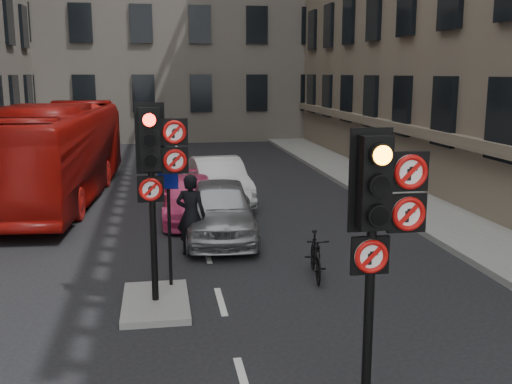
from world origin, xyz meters
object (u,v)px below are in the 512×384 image
object	(u,v)px
car_pink	(191,199)
info_sign	(169,213)
motorcycle	(316,256)
car_silver	(221,210)
signal_near	(380,213)
bus_red	(57,152)
signal_far	(156,160)
motorcyclist	(191,215)
car_white	(218,180)

from	to	relation	value
car_pink	info_sign	world-z (taller)	info_sign
motorcycle	info_sign	distance (m)	3.19
car_pink	motorcycle	distance (m)	6.03
car_pink	car_silver	bearing A→B (deg)	-72.61
signal_near	bus_red	bearing A→B (deg)	112.77
signal_far	motorcycle	size ratio (longest dim) A/B	2.27
car_silver	motorcyclist	world-z (taller)	motorcyclist
car_silver	info_sign	xyz separation A→B (m)	(-1.37, -3.67, 0.81)
bus_red	motorcyclist	distance (m)	8.06
car_white	car_pink	bearing A→B (deg)	-120.14
car_silver	bus_red	distance (m)	7.47
car_pink	bus_red	bearing A→B (deg)	142.66
car_pink	motorcyclist	xyz separation A→B (m)	(-0.21, -3.54, 0.36)
motorcyclist	info_sign	xyz separation A→B (m)	(-0.54, -2.32, 0.60)
car_silver	signal_near	bearing A→B (deg)	-78.96
car_white	info_sign	distance (m)	8.27
car_white	motorcyclist	world-z (taller)	motorcyclist
signal_near	car_white	distance (m)	12.93
signal_far	car_silver	bearing A→B (deg)	70.24
car_silver	car_pink	bearing A→B (deg)	110.10
car_white	signal_far	bearing A→B (deg)	-107.77
car_silver	bus_red	bearing A→B (deg)	135.15
car_white	motorcycle	size ratio (longest dim) A/B	2.79
motorcyclist	car_white	bearing A→B (deg)	-83.25
info_sign	motorcycle	bearing A→B (deg)	19.76
signal_near	bus_red	world-z (taller)	signal_near
signal_near	car_white	xyz separation A→B (m)	(-0.62, 12.78, -1.86)
car_pink	bus_red	distance (m)	5.53
signal_near	motorcyclist	bearing A→B (deg)	104.68
signal_far	info_sign	bearing A→B (deg)	73.83
motorcycle	motorcyclist	distance (m)	3.24
signal_far	motorcyclist	bearing A→B (deg)	76.22
car_white	bus_red	size ratio (longest dim) A/B	0.38
info_sign	car_silver	bearing A→B (deg)	84.15
car_pink	signal_far	bearing A→B (deg)	-96.82
car_silver	motorcycle	distance (m)	3.78
car_white	car_pink	world-z (taller)	car_white
car_pink	info_sign	size ratio (longest dim) A/B	1.86
car_silver	car_pink	size ratio (longest dim) A/B	1.06
signal_far	car_silver	size ratio (longest dim) A/B	0.81
car_silver	car_pink	world-z (taller)	car_silver
motorcycle	motorcyclist	xyz separation A→B (m)	(-2.45, 2.05, 0.49)
signal_near	motorcycle	bearing A→B (deg)	83.14
motorcycle	info_sign	size ratio (longest dim) A/B	0.70
signal_far	car_silver	world-z (taller)	signal_far
signal_far	car_pink	xyz separation A→B (m)	(0.96, 6.60, -2.10)
motorcycle	motorcyclist	world-z (taller)	motorcyclist
motorcyclist	car_pink	bearing A→B (deg)	-74.51
signal_far	bus_red	distance (m)	10.59
signal_far	motorcycle	distance (m)	4.03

